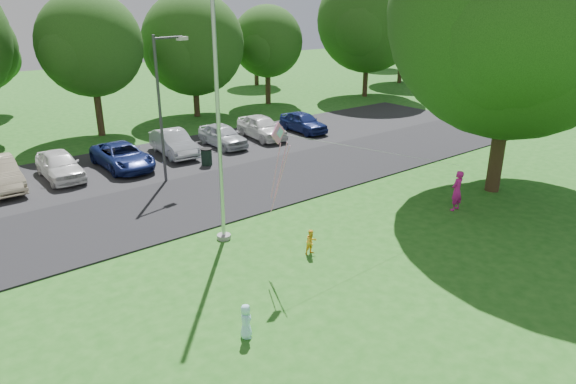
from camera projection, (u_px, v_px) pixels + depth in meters
ground at (394, 262)px, 17.01m from camera, size 120.00×120.00×0.00m
park_road at (243, 188)px, 23.61m from camera, size 60.00×6.00×0.06m
parking_strip at (178, 156)px, 28.37m from camera, size 42.00×7.00×0.06m
flagpole at (219, 126)px, 17.18m from camera, size 0.50×0.50×10.00m
street_lamp at (164, 96)px, 23.22m from camera, size 1.88×0.57×6.74m
trash_can at (207, 157)px, 26.62m from camera, size 0.59×0.59×0.94m
big_tree at (518, 18)px, 20.66m from camera, size 11.00×10.47×12.99m
tree_row at (132, 39)px, 33.70m from camera, size 64.35×11.94×10.88m
horizon_trees at (116, 49)px, 42.72m from camera, size 77.46×7.20×7.02m
parked_cars at (170, 145)px, 27.94m from camera, size 19.37×4.91×1.43m
woman at (457, 191)px, 20.91m from camera, size 0.64×0.45×1.69m
child_yellow at (311, 242)px, 17.38m from camera, size 0.45×0.35×0.89m
child_blue at (246, 321)px, 13.05m from camera, size 0.49×0.55×0.95m
kite at (284, 147)px, 15.58m from camera, size 8.84×1.13×2.95m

